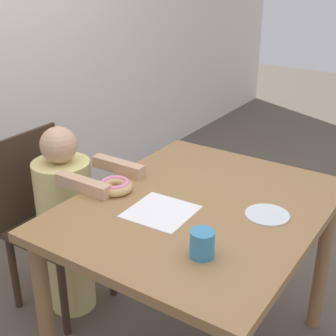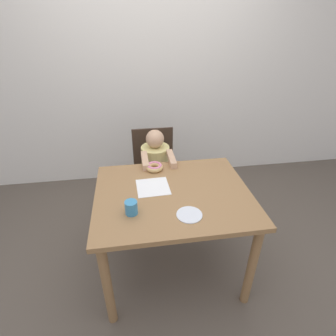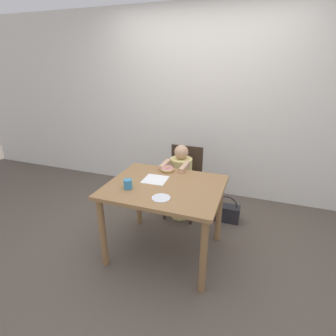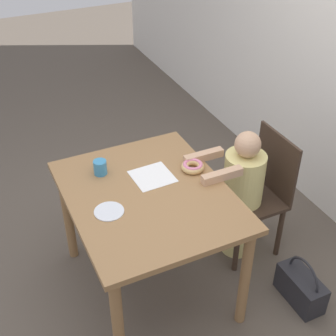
# 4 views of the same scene
# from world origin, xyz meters

# --- Properties ---
(ground_plane) EXTENTS (12.00, 12.00, 0.00)m
(ground_plane) POSITION_xyz_m (0.00, 0.00, 0.00)
(ground_plane) COLOR brown
(wall_back) EXTENTS (8.00, 0.05, 2.50)m
(wall_back) POSITION_xyz_m (0.00, 1.51, 1.25)
(wall_back) COLOR silver
(wall_back) RESTS_ON ground_plane
(dining_table) EXTENTS (1.06, 0.86, 0.74)m
(dining_table) POSITION_xyz_m (0.00, 0.00, 0.64)
(dining_table) COLOR olive
(dining_table) RESTS_ON ground_plane
(chair) EXTENTS (0.40, 0.40, 0.85)m
(chair) POSITION_xyz_m (-0.05, 0.78, 0.44)
(chair) COLOR #38281E
(chair) RESTS_ON ground_plane
(child_figure) EXTENTS (0.27, 0.49, 0.93)m
(child_figure) POSITION_xyz_m (-0.05, 0.66, 0.46)
(child_figure) COLOR #E0D17F
(child_figure) RESTS_ON ground_plane
(donut) EXTENTS (0.14, 0.14, 0.05)m
(donut) POSITION_xyz_m (-0.09, 0.33, 0.77)
(donut) COLOR #DBB270
(donut) RESTS_ON dining_table
(napkin) EXTENTS (0.23, 0.23, 0.00)m
(napkin) POSITION_xyz_m (-0.13, 0.08, 0.75)
(napkin) COLOR white
(napkin) RESTS_ON dining_table
(handbag) EXTENTS (0.32, 0.15, 0.33)m
(handbag) POSITION_xyz_m (0.50, 0.78, 0.11)
(handbag) COLOR #232328
(handbag) RESTS_ON ground_plane
(cup) EXTENTS (0.08, 0.08, 0.09)m
(cup) POSITION_xyz_m (-0.29, -0.18, 0.79)
(cup) COLOR teal
(cup) RESTS_ON dining_table
(plate) EXTENTS (0.16, 0.16, 0.01)m
(plate) POSITION_xyz_m (0.06, -0.25, 0.75)
(plate) COLOR silver
(plate) RESTS_ON dining_table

